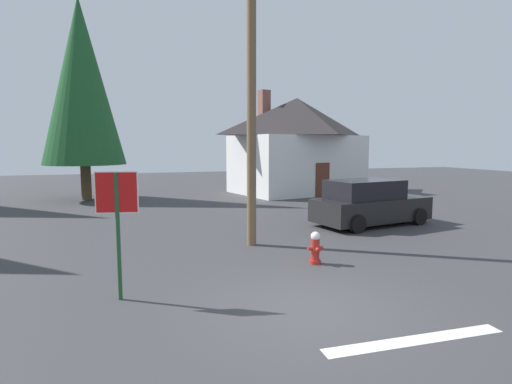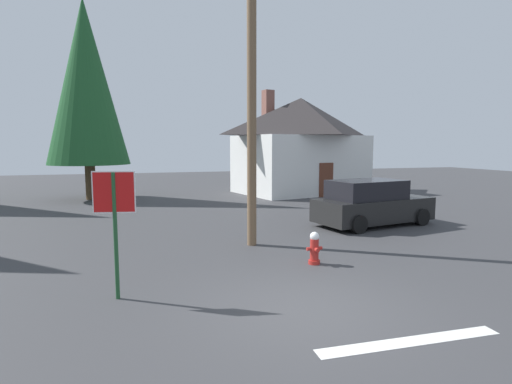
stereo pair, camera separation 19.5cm
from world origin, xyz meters
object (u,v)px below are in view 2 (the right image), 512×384
utility_pole (252,93)px  parked_car (371,204)px  house (300,144)px  pine_tree_mid_left (86,82)px  stop_sign_near (114,208)px  fire_hydrant (314,248)px

utility_pole → parked_car: size_ratio=1.81×
house → parked_car: 11.26m
parked_car → pine_tree_mid_left: (-10.82, 11.17, 5.61)m
pine_tree_mid_left → stop_sign_near: bearing=-83.5°
fire_hydrant → utility_pole: (-0.95, 2.40, 4.13)m
stop_sign_near → fire_hydrant: stop_sign_near is taller
stop_sign_near → fire_hydrant: size_ratio=3.04×
stop_sign_near → utility_pole: (3.78, 3.44, 2.72)m
house → pine_tree_mid_left: pine_tree_mid_left is taller
stop_sign_near → pine_tree_mid_left: (-1.84, 16.25, 4.61)m
fire_hydrant → parked_car: size_ratio=0.17×
fire_hydrant → parked_car: 5.90m
stop_sign_near → parked_car: 10.37m
parked_car → pine_tree_mid_left: size_ratio=0.44×
fire_hydrant → house: size_ratio=0.09×
fire_hydrant → stop_sign_near: bearing=-167.6°
fire_hydrant → pine_tree_mid_left: size_ratio=0.08×
utility_pole → house: 14.41m
stop_sign_near → pine_tree_mid_left: size_ratio=0.23×
pine_tree_mid_left → parked_car: bearing=-45.9°
stop_sign_near → house: (10.73, 15.97, 1.29)m
fire_hydrant → utility_pole: utility_pole is taller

